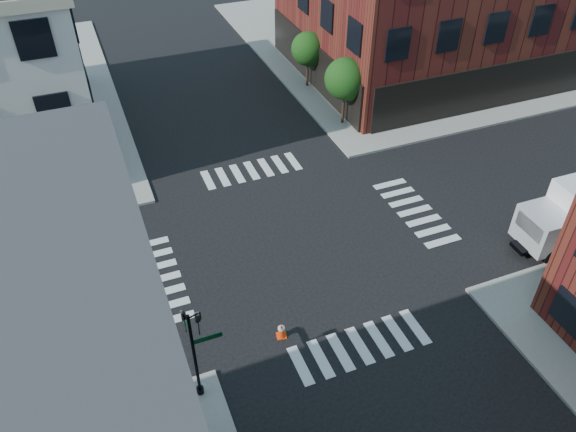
{
  "coord_description": "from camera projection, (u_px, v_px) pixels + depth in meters",
  "views": [
    {
      "loc": [
        -8.32,
        -19.68,
        19.03
      ],
      "look_at": [
        -0.73,
        -0.71,
        2.5
      ],
      "focal_mm": 35.0,
      "sensor_mm": 36.0,
      "label": 1
    }
  ],
  "objects": [
    {
      "name": "sidewalk_ne",
      "position": [
        424.0,
        37.0,
        49.75
      ],
      "size": [
        30.0,
        30.0,
        0.15
      ],
      "primitive_type": "cube",
      "color": "gray",
      "rests_on": "ground"
    },
    {
      "name": "signal_pole",
      "position": [
        194.0,
        345.0,
        20.02
      ],
      "size": [
        1.29,
        1.24,
        4.6
      ],
      "color": "black",
      "rests_on": "ground"
    },
    {
      "name": "traffic_cone",
      "position": [
        281.0,
        330.0,
        23.69
      ],
      "size": [
        0.49,
        0.49,
        0.77
      ],
      "rotation": [
        0.0,
        0.0,
        -0.19
      ],
      "color": "#FC3E0B",
      "rests_on": "ground"
    },
    {
      "name": "tree_far",
      "position": [
        309.0,
        50.0,
        40.49
      ],
      "size": [
        2.43,
        2.43,
        4.07
      ],
      "color": "black",
      "rests_on": "ground"
    },
    {
      "name": "tree_near",
      "position": [
        346.0,
        81.0,
        35.97
      ],
      "size": [
        2.69,
        2.69,
        4.49
      ],
      "color": "black",
      "rests_on": "ground"
    },
    {
      "name": "ground",
      "position": [
        296.0,
        243.0,
        28.58
      ],
      "size": [
        120.0,
        120.0,
        0.0
      ],
      "primitive_type": "plane",
      "color": "black",
      "rests_on": "ground"
    }
  ]
}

